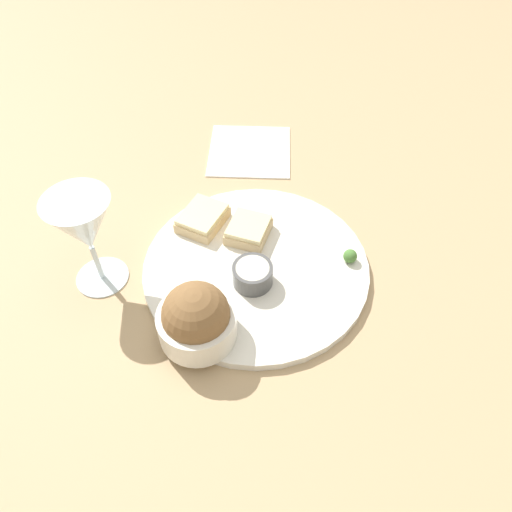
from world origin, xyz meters
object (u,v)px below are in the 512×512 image
wine_glass (84,228)px  cheese_toast_near (203,218)px  napkin (250,150)px  sauce_ramekin (253,274)px  salad_bowl (197,319)px  cheese_toast_far (250,230)px

wine_glass → cheese_toast_near: bearing=-66.5°
cheese_toast_near → napkin: cheese_toast_near is taller
sauce_ramekin → wine_glass: 0.24m
salad_bowl → cheese_toast_far: bearing=-31.5°
wine_glass → sauce_ramekin: bearing=-105.7°
wine_glass → napkin: wine_glass is taller
cheese_toast_near → cheese_toast_far: bearing=-119.6°
wine_glass → salad_bowl: bearing=-135.8°
cheese_toast_near → cheese_toast_far: same height
cheese_toast_near → napkin: 0.22m
sauce_ramekin → cheese_toast_far: sauce_ramekin is taller
cheese_toast_near → salad_bowl: bearing=171.3°
cheese_toast_near → cheese_toast_far: (-0.04, -0.07, 0.00)m
salad_bowl → cheese_toast_near: bearing=-8.7°
cheese_toast_near → wine_glass: 0.20m
sauce_ramekin → cheese_toast_near: 0.15m
salad_bowl → wine_glass: wine_glass is taller
sauce_ramekin → napkin: 0.33m
cheese_toast_far → salad_bowl: bearing=148.5°
cheese_toast_near → wine_glass: size_ratio=0.63×
salad_bowl → sauce_ramekin: size_ratio=1.79×
sauce_ramekin → salad_bowl: bearing=129.7°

